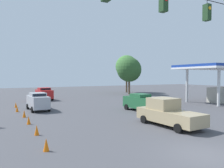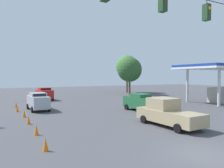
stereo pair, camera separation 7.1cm
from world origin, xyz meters
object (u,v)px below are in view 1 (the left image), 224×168
Objects in this scene: traffic_cone_second at (37,130)px; tree_horizon_right at (127,66)px; traffic_cone_third at (29,120)px; pickup_truck_tan_crossing_near at (168,113)px; traffic_cone_nearest at (46,145)px; gas_station at (224,75)px; sedan_green_oncoming_far at (140,102)px; traffic_cone_fifth at (17,109)px; traffic_cone_fourth at (24,114)px; traffic_cone_farthest at (16,105)px; sedan_silver_withflow_far at (38,101)px; sedan_red_withflow_deep at (44,94)px; tree_horizon_left at (129,70)px; overhead_signal_span at (187,43)px.

tree_horizon_right reaches higher than traffic_cone_second.
pickup_truck_tan_crossing_near is at bearing 149.41° from traffic_cone_third.
gas_station is at bearing -161.63° from traffic_cone_nearest.
traffic_cone_third is 36.11m from tree_horizon_right.
traffic_cone_fifth is (12.17, -5.66, -0.65)m from sedan_green_oncoming_far.
traffic_cone_fourth is 7.25m from traffic_cone_farthest.
sedan_green_oncoming_far is at bearing 155.07° from traffic_cone_fifth.
traffic_cone_farthest is (9.60, -16.16, -0.64)m from pickup_truck_tan_crossing_near.
sedan_silver_withflow_far reaches higher than traffic_cone_farthest.
traffic_cone_nearest is 41.40m from tree_horizon_right.
pickup_truck_tan_crossing_near reaches higher than sedan_red_withflow_deep.
traffic_cone_third and traffic_cone_farthest have the same top height.
gas_station is (-27.78, -9.22, 3.64)m from traffic_cone_nearest.
traffic_cone_fourth is at bearing -90.15° from traffic_cone_second.
pickup_truck_tan_crossing_near is 9.70m from traffic_cone_nearest.
pickup_truck_tan_crossing_near is at bearing 127.62° from traffic_cone_fifth.
tree_horizon_left is at bearing -149.75° from traffic_cone_fifth.
overhead_signal_span is 13.17m from traffic_cone_third.
traffic_cone_farthest is 0.09× the size of tree_horizon_left.
sedan_red_withflow_deep is 21.60m from traffic_cone_second.
sedan_green_oncoming_far is 6.36× the size of traffic_cone_third.
sedan_red_withflow_deep is 0.45× the size of tree_horizon_right.
traffic_cone_fifth is 0.05× the size of gas_station.
gas_station reaches higher than sedan_red_withflow_deep.
traffic_cone_nearest is (1.99, 14.22, -0.69)m from sedan_silver_withflow_far.
traffic_cone_third is (6.74, -10.00, -5.28)m from overhead_signal_span.
overhead_signal_span is at bearing 30.14° from gas_station.
sedan_green_oncoming_far is 22.35m from tree_horizon_left.
overhead_signal_span is at bearing 112.32° from traffic_cone_fifth.
tree_horizon_right reaches higher than sedan_green_oncoming_far.
pickup_truck_tan_crossing_near is 8.27× the size of traffic_cone_fifth.
sedan_silver_withflow_far is 10.62m from sedan_red_withflow_deep.
gas_station is at bearing 177.67° from traffic_cone_fourth.
tree_horizon_left is at bearing -170.50° from sedan_red_withflow_deep.
traffic_cone_second is at bearing 90.26° from traffic_cone_third.
sedan_silver_withflow_far is at bearing -99.97° from traffic_cone_second.
sedan_red_withflow_deep is (-2.70, -10.27, 0.01)m from sedan_silver_withflow_far.
overhead_signal_span is 33.33× the size of traffic_cone_fourth.
tree_horizon_right is at bearing -134.84° from traffic_cone_third.
traffic_cone_third is 1.00× the size of traffic_cone_fifth.
traffic_cone_farthest is 0.05× the size of gas_station.
traffic_cone_fifth is 3.50m from traffic_cone_farthest.
overhead_signal_span is 27.90m from sedan_red_withflow_deep.
tree_horizon_left reaches higher than pickup_truck_tan_crossing_near.
pickup_truck_tan_crossing_near reaches higher than traffic_cone_third.
sedan_red_withflow_deep is 5.80× the size of traffic_cone_fourth.
gas_station is at bearing 163.24° from traffic_cone_farthest.
sedan_red_withflow_deep is at bearing -33.48° from gas_station.
tree_horizon_left is (-16.02, -30.48, -0.40)m from overhead_signal_span.
traffic_cone_third is at bearing -30.59° from pickup_truck_tan_crossing_near.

